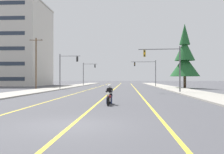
{
  "coord_description": "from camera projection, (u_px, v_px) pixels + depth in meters",
  "views": [
    {
      "loc": [
        2.33,
        -10.13,
        1.88
      ],
      "look_at": [
        0.43,
        22.92,
        2.09
      ],
      "focal_mm": 40.93,
      "sensor_mm": 36.0,
      "label": 1
    }
  ],
  "objects": [
    {
      "name": "ground_plane",
      "position": [
        69.0,
        125.0,
        10.24
      ],
      "size": [
        400.0,
        400.0,
        0.0
      ],
      "primitive_type": "plane",
      "color": "#47474C"
    },
    {
      "name": "conifer_tree_right_verge_far",
      "position": [
        185.0,
        59.0,
        49.21
      ],
      "size": [
        5.68,
        5.68,
        12.51
      ],
      "color": "#4C3828",
      "rests_on": "ground"
    },
    {
      "name": "lane_stripe_right",
      "position": [
        134.0,
        87.0,
        54.94
      ],
      "size": [
        0.16,
        100.0,
        0.01
      ],
      "primitive_type": "cube",
      "color": "yellow",
      "rests_on": "ground"
    },
    {
      "name": "sidewalk_kerb_right",
      "position": [
        171.0,
        88.0,
        49.55
      ],
      "size": [
        4.4,
        110.0,
        0.14
      ],
      "primitive_type": "cube",
      "color": "#9E998E",
      "rests_on": "ground"
    },
    {
      "name": "traffic_signal_mid_left",
      "position": [
        87.0,
        71.0,
        69.21
      ],
      "size": [
        3.82,
        0.39,
        6.2
      ],
      "color": "#56565B",
      "rests_on": "ground"
    },
    {
      "name": "utility_pole_left_near",
      "position": [
        36.0,
        62.0,
        45.83
      ],
      "size": [
        2.37,
        0.26,
        9.21
      ],
      "color": "brown",
      "rests_on": "ground"
    },
    {
      "name": "apartment_building_far_left_block",
      "position": [
        1.0,
        45.0,
        69.48
      ],
      "size": [
        24.31,
        17.28,
        22.17
      ],
      "color": "beige",
      "rests_on": "ground"
    },
    {
      "name": "sidewalk_kerb_left",
      "position": [
        60.0,
        88.0,
        50.8
      ],
      "size": [
        4.4,
        110.0,
        0.14
      ],
      "primitive_type": "cube",
      "color": "#9E998E",
      "rests_on": "ground"
    },
    {
      "name": "traffic_signal_near_left",
      "position": [
        66.0,
        66.0,
        44.73
      ],
      "size": [
        3.72,
        0.37,
        6.2
      ],
      "color": "#56565B",
      "rests_on": "ground"
    },
    {
      "name": "lane_stripe_left",
      "position": [
        97.0,
        87.0,
        55.4
      ],
      "size": [
        0.16,
        100.0,
        0.01
      ],
      "primitive_type": "cube",
      "color": "yellow",
      "rests_on": "ground"
    },
    {
      "name": "lane_stripe_center",
      "position": [
        116.0,
        87.0,
        55.16
      ],
      "size": [
        0.16,
        100.0,
        0.01
      ],
      "primitive_type": "cube",
      "color": "yellow",
      "rests_on": "ground"
    },
    {
      "name": "traffic_signal_mid_right",
      "position": [
        148.0,
        69.0,
        60.1
      ],
      "size": [
        5.87,
        0.37,
        6.2
      ],
      "color": "#56565B",
      "rests_on": "ground"
    },
    {
      "name": "motorcycle_with_rider",
      "position": [
        109.0,
        96.0,
        18.39
      ],
      "size": [
        0.7,
        2.19,
        1.46
      ],
      "color": "black",
      "rests_on": "ground"
    },
    {
      "name": "traffic_signal_near_right",
      "position": [
        167.0,
        62.0,
        34.22
      ],
      "size": [
        5.6,
        0.5,
        6.2
      ],
      "color": "#56565B",
      "rests_on": "ground"
    }
  ]
}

